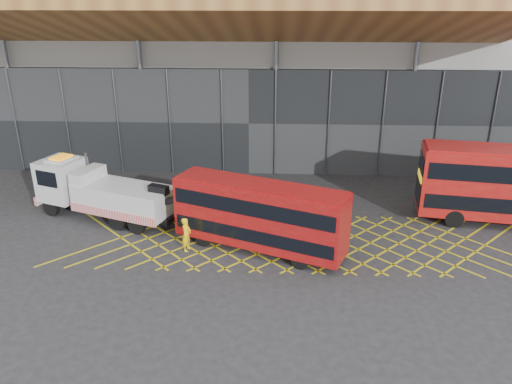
{
  "coord_description": "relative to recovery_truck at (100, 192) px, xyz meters",
  "views": [
    {
      "loc": [
        4.23,
        -25.48,
        13.35
      ],
      "look_at": [
        3.0,
        1.5,
        2.4
      ],
      "focal_mm": 35.0,
      "sensor_mm": 36.0,
      "label": 1
    }
  ],
  "objects": [
    {
      "name": "construction_building",
      "position": [
        8.7,
        15.66,
        7.24
      ],
      "size": [
        55.0,
        23.97,
        18.0
      ],
      "color": "gray",
      "rests_on": "ground_plane"
    },
    {
      "name": "ground_plane",
      "position": [
        6.78,
        -2.74,
        -1.74
      ],
      "size": [
        120.0,
        120.0,
        0.0
      ],
      "primitive_type": "plane",
      "color": "#252527"
    },
    {
      "name": "recovery_truck",
      "position": [
        0.0,
        0.0,
        0.0
      ],
      "size": [
        10.58,
        5.65,
        3.76
      ],
      "rotation": [
        0.0,
        0.0,
        -0.36
      ],
      "color": "black",
      "rests_on": "ground_plane"
    },
    {
      "name": "bus_towed",
      "position": [
        10.06,
        -3.78,
        0.42
      ],
      "size": [
        9.63,
        5.72,
        3.89
      ],
      "rotation": [
        0.0,
        0.0,
        -0.4
      ],
      "color": "maroon",
      "rests_on": "ground_plane"
    },
    {
      "name": "worker",
      "position": [
        6.1,
        -4.04,
        -0.77
      ],
      "size": [
        0.6,
        0.78,
        1.92
      ],
      "primitive_type": "imported",
      "rotation": [
        0.0,
        0.0,
        1.35
      ],
      "color": "yellow",
      "rests_on": "ground_plane"
    },
    {
      "name": "road_markings",
      "position": [
        12.38,
        -2.74,
        -1.73
      ],
      "size": [
        27.96,
        7.16,
        0.01
      ],
      "color": "gold",
      "rests_on": "ground_plane"
    }
  ]
}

